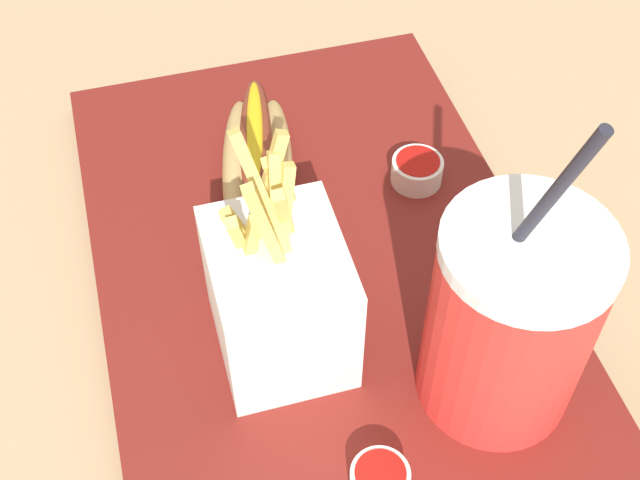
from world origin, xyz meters
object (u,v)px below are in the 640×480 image
ketchup_cup_1 (474,234)px  fries_basket (279,296)px  soda_cup (510,320)px  hot_dog_1 (257,161)px  ketchup_cup_2 (380,480)px  ketchup_cup_3 (417,170)px

ketchup_cup_1 → fries_basket: bearing=-73.7°
soda_cup → hot_dog_1: soda_cup is taller
ketchup_cup_2 → ketchup_cup_3: (-0.23, 0.11, 0.00)m
hot_dog_1 → ketchup_cup_3: (0.03, 0.12, -0.01)m
fries_basket → ketchup_cup_1: 0.17m
hot_dog_1 → ketchup_cup_1: size_ratio=4.92×
hot_dog_1 → ketchup_cup_1: hot_dog_1 is taller
soda_cup → ketchup_cup_2: soda_cup is taller
soda_cup → fries_basket: soda_cup is taller
soda_cup → ketchup_cup_1: bearing=163.6°
ketchup_cup_2 → soda_cup: bearing=117.7°
hot_dog_1 → ketchup_cup_1: 0.17m
fries_basket → ketchup_cup_3: fries_basket is taller
hot_dog_1 → soda_cup: bearing=25.7°
soda_cup → hot_dog_1: size_ratio=1.48×
fries_basket → ketchup_cup_2: 0.13m
hot_dog_1 → ketchup_cup_1: bearing=53.3°
fries_basket → hot_dog_1: (-0.15, 0.02, -0.03)m
ketchup_cup_1 → ketchup_cup_2: ketchup_cup_2 is taller
ketchup_cup_2 → ketchup_cup_3: bearing=155.3°
fries_basket → ketchup_cup_3: 0.19m
soda_cup → ketchup_cup_3: soda_cup is taller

